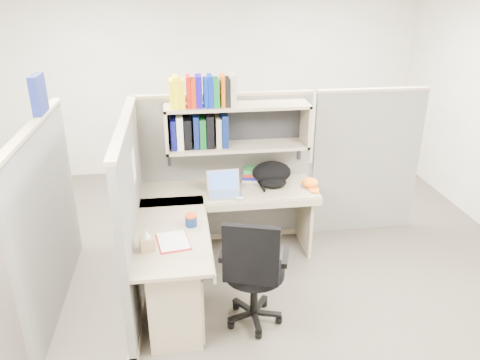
{
  "coord_description": "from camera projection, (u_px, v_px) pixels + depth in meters",
  "views": [
    {
      "loc": [
        -0.47,
        -3.66,
        2.66
      ],
      "look_at": [
        0.06,
        0.25,
        0.97
      ],
      "focal_mm": 35.0,
      "sensor_mm": 36.0,
      "label": 1
    }
  ],
  "objects": [
    {
      "name": "laptop",
      "position": [
        225.0,
        185.0,
        4.5
      ],
      "size": [
        0.33,
        0.33,
        0.23
      ],
      "primitive_type": null,
      "rotation": [
        0.0,
        0.0,
        0.04
      ],
      "color": "#ABACB0",
      "rests_on": "desk"
    },
    {
      "name": "loose_paper",
      "position": [
        173.0,
        241.0,
        3.75
      ],
      "size": [
        0.27,
        0.34,
        0.0
      ],
      "primitive_type": null,
      "rotation": [
        0.0,
        0.0,
        0.16
      ],
      "color": "white",
      "rests_on": "desk"
    },
    {
      "name": "paper_cup",
      "position": [
        227.0,
        177.0,
        4.83
      ],
      "size": [
        0.09,
        0.09,
        0.1
      ],
      "primitive_type": "cylinder",
      "rotation": [
        0.0,
        0.0,
        0.34
      ],
      "color": "silver",
      "rests_on": "desk"
    },
    {
      "name": "task_chair",
      "position": [
        253.0,
        288.0,
        3.77
      ],
      "size": [
        0.59,
        0.55,
        1.03
      ],
      "color": "black",
      "rests_on": "ground"
    },
    {
      "name": "backpack",
      "position": [
        273.0,
        174.0,
        4.72
      ],
      "size": [
        0.45,
        0.38,
        0.24
      ],
      "primitive_type": null,
      "rotation": [
        0.0,
        0.0,
        -0.21
      ],
      "color": "black",
      "rests_on": "desk"
    },
    {
      "name": "desk",
      "position": [
        193.0,
        265.0,
        3.95
      ],
      "size": [
        1.74,
        1.75,
        0.73
      ],
      "color": "gray",
      "rests_on": "ground"
    },
    {
      "name": "room_shell",
      "position": [
        236.0,
        118.0,
        3.8
      ],
      "size": [
        6.0,
        6.0,
        6.0
      ],
      "color": "#B3AEA1",
      "rests_on": "ground"
    },
    {
      "name": "cubicle",
      "position": [
        192.0,
        180.0,
        4.45
      ],
      "size": [
        3.79,
        1.84,
        1.95
      ],
      "color": "#605F5B",
      "rests_on": "ground"
    },
    {
      "name": "book_stack",
      "position": [
        251.0,
        173.0,
        4.9
      ],
      "size": [
        0.23,
        0.29,
        0.12
      ],
      "primitive_type": null,
      "rotation": [
        0.0,
        0.0,
        -0.18
      ],
      "color": "slate",
      "rests_on": "desk"
    },
    {
      "name": "ground",
      "position": [
        237.0,
        284.0,
        4.44
      ],
      "size": [
        6.0,
        6.0,
        0.0
      ],
      "primitive_type": "plane",
      "color": "#353029",
      "rests_on": "ground"
    },
    {
      "name": "mouse",
      "position": [
        240.0,
        198.0,
        4.45
      ],
      "size": [
        0.09,
        0.07,
        0.03
      ],
      "primitive_type": "ellipsoid",
      "rotation": [
        0.0,
        0.0,
        -0.17
      ],
      "color": "#92AECF",
      "rests_on": "desk"
    },
    {
      "name": "tissue_box",
      "position": [
        147.0,
        240.0,
        3.6
      ],
      "size": [
        0.13,
        0.13,
        0.17
      ],
      "primitive_type": null,
      "rotation": [
        0.0,
        0.0,
        0.2
      ],
      "color": "tan",
      "rests_on": "desk"
    },
    {
      "name": "orange_cap",
      "position": [
        310.0,
        183.0,
        4.71
      ],
      "size": [
        0.19,
        0.22,
        0.09
      ],
      "primitive_type": null,
      "rotation": [
        0.0,
        0.0,
        0.14
      ],
      "color": "orange",
      "rests_on": "desk"
    },
    {
      "name": "snack_canister",
      "position": [
        191.0,
        220.0,
        3.96
      ],
      "size": [
        0.11,
        0.11,
        0.1
      ],
      "color": "navy",
      "rests_on": "desk"
    }
  ]
}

